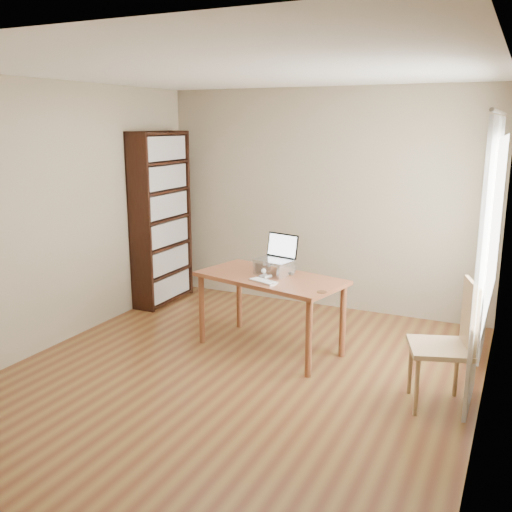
{
  "coord_description": "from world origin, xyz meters",
  "views": [
    {
      "loc": [
        2.17,
        -4.18,
        2.2
      ],
      "look_at": [
        -0.13,
        0.66,
        0.94
      ],
      "focal_mm": 40.0,
      "sensor_mm": 36.0,
      "label": 1
    }
  ],
  "objects_px": {
    "desk": "(270,286)",
    "keyboard": "(263,281)",
    "laptop": "(276,254)",
    "bookshelf": "(161,219)",
    "chair": "(451,341)",
    "cat": "(277,267)"
  },
  "relations": [
    {
      "from": "desk",
      "to": "keyboard",
      "type": "distance_m",
      "value": 0.25
    },
    {
      "from": "desk",
      "to": "laptop",
      "type": "distance_m",
      "value": 0.32
    },
    {
      "from": "desk",
      "to": "laptop",
      "type": "height_order",
      "value": "laptop"
    },
    {
      "from": "bookshelf",
      "to": "keyboard",
      "type": "relative_size",
      "value": 7.11
    },
    {
      "from": "bookshelf",
      "to": "chair",
      "type": "bearing_deg",
      "value": -20.76
    },
    {
      "from": "cat",
      "to": "laptop",
      "type": "bearing_deg",
      "value": 143.56
    },
    {
      "from": "laptop",
      "to": "chair",
      "type": "height_order",
      "value": "laptop"
    },
    {
      "from": "desk",
      "to": "chair",
      "type": "xyz_separation_m",
      "value": [
        1.75,
        -0.5,
        -0.09
      ]
    },
    {
      "from": "bookshelf",
      "to": "chair",
      "type": "xyz_separation_m",
      "value": [
        3.59,
        -1.36,
        -0.49
      ]
    },
    {
      "from": "desk",
      "to": "chair",
      "type": "distance_m",
      "value": 1.82
    },
    {
      "from": "desk",
      "to": "chair",
      "type": "bearing_deg",
      "value": -2.57
    },
    {
      "from": "laptop",
      "to": "keyboard",
      "type": "bearing_deg",
      "value": -73.03
    },
    {
      "from": "keyboard",
      "to": "chair",
      "type": "distance_m",
      "value": 1.76
    },
    {
      "from": "bookshelf",
      "to": "keyboard",
      "type": "distance_m",
      "value": 2.18
    },
    {
      "from": "chair",
      "to": "laptop",
      "type": "bearing_deg",
      "value": 141.93
    },
    {
      "from": "keyboard",
      "to": "chair",
      "type": "relative_size",
      "value": 0.29
    },
    {
      "from": "keyboard",
      "to": "chair",
      "type": "xyz_separation_m",
      "value": [
        1.72,
        -0.28,
        -0.2
      ]
    },
    {
      "from": "bookshelf",
      "to": "desk",
      "type": "bearing_deg",
      "value": -25.14
    },
    {
      "from": "laptop",
      "to": "keyboard",
      "type": "height_order",
      "value": "laptop"
    },
    {
      "from": "bookshelf",
      "to": "laptop",
      "type": "height_order",
      "value": "bookshelf"
    },
    {
      "from": "bookshelf",
      "to": "cat",
      "type": "distance_m",
      "value": 2.03
    },
    {
      "from": "cat",
      "to": "chair",
      "type": "bearing_deg",
      "value": -4.18
    }
  ]
}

